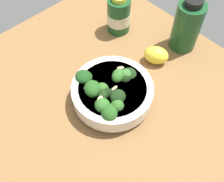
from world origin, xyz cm
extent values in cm
cube|color=brown|center=(0.00, 0.00, -2.16)|extent=(71.46, 71.46, 4.31)
cylinder|color=silver|center=(4.72, -0.13, 0.68)|extent=(10.91, 10.91, 1.37)
cylinder|color=silver|center=(4.72, -0.13, 3.42)|extent=(19.84, 19.84, 4.11)
cylinder|color=beige|center=(4.72, -0.13, 5.08)|extent=(16.45, 16.45, 0.80)
cylinder|color=#2F662B|center=(7.89, -1.27, 4.74)|extent=(1.57, 1.75, 1.44)
ellipsoid|color=black|center=(7.89, -1.27, 6.33)|extent=(4.87, 4.54, 3.89)
cylinder|color=#3C7A32|center=(-2.34, -2.92, 3.37)|extent=(1.74, 1.92, 1.92)
ellipsoid|color=#194216|center=(-2.34, -2.92, 5.29)|extent=(5.59, 5.92, 4.28)
cylinder|color=#3C7A32|center=(3.36, -2.09, 3.78)|extent=(1.50, 1.61, 1.61)
ellipsoid|color=#2D6023|center=(3.36, -2.09, 5.50)|extent=(4.25, 4.14, 3.14)
cylinder|color=#2F662B|center=(6.92, -5.19, 4.15)|extent=(1.67, 1.65, 1.58)
ellipsoid|color=#2D6023|center=(6.92, -5.19, 5.73)|extent=(5.58, 5.91, 4.93)
cylinder|color=#2F662B|center=(9.23, -5.23, 3.75)|extent=(1.81, 1.73, 1.50)
ellipsoid|color=#23511C|center=(9.23, -5.23, 5.49)|extent=(5.87, 5.81, 3.82)
cylinder|color=#589D47|center=(4.60, 5.87, 3.51)|extent=(1.36, 1.44, 1.85)
ellipsoid|color=black|center=(4.60, 5.87, 5.26)|extent=(5.21, 4.88, 3.06)
cylinder|color=#2F662B|center=(5.02, -3.26, 4.53)|extent=(1.39, 1.26, 1.68)
ellipsoid|color=black|center=(5.02, -3.26, 6.03)|extent=(3.92, 4.10, 2.87)
cylinder|color=#3C7A32|center=(2.18, -3.94, 4.07)|extent=(2.24, 2.02, 1.73)
ellipsoid|color=#23511C|center=(2.18, -3.94, 5.98)|extent=(6.70, 6.60, 5.03)
cylinder|color=#2F662B|center=(5.26, -2.10, 4.36)|extent=(1.08, 1.25, 1.31)
ellipsoid|color=black|center=(5.26, -2.10, 5.70)|extent=(3.92, 3.77, 2.42)
cylinder|color=#589D47|center=(4.19, 5.00, 4.06)|extent=(1.23, 1.22, 1.35)
ellipsoid|color=#386B2B|center=(4.19, 5.00, 5.57)|extent=(4.18, 4.47, 3.25)
cylinder|color=#2F662B|center=(9.22, -2.73, 3.86)|extent=(1.56, 1.62, 1.73)
ellipsoid|color=#2D6023|center=(9.22, -2.73, 5.55)|extent=(4.42, 4.33, 3.35)
cylinder|color=#589D47|center=(5.08, 4.14, 4.01)|extent=(1.14, 1.14, 1.26)
ellipsoid|color=black|center=(5.08, 4.14, 5.18)|extent=(3.37, 3.54, 3.57)
cylinder|color=#3C7A32|center=(3.28, 3.25, 3.89)|extent=(1.71, 1.86, 1.87)
ellipsoid|color=#2D6023|center=(3.28, 3.25, 5.68)|extent=(5.08, 4.84, 4.14)
ellipsoid|color=#DBBC84|center=(2.14, 5.17, 6.12)|extent=(2.02, 1.95, 0.81)
ellipsoid|color=#DBBC84|center=(5.73, -4.74, 6.82)|extent=(1.51, 2.03, 0.50)
ellipsoid|color=#DBBC84|center=(5.38, 0.42, 5.81)|extent=(1.09, 1.83, 0.78)
ellipsoid|color=#DBBC84|center=(1.00, -4.65, 5.79)|extent=(1.78, 2.08, 0.68)
ellipsoid|color=yellow|center=(3.64, 17.43, 2.56)|extent=(8.18, 7.47, 5.11)
cylinder|color=#194723|center=(4.64, 27.90, 7.05)|extent=(7.58, 7.58, 14.09)
cylinder|color=black|center=(4.64, 27.90, 14.98)|extent=(4.72, 4.72, 1.78)
cylinder|color=#194723|center=(-12.85, 19.02, 5.32)|extent=(6.74, 6.74, 10.65)
cylinder|color=beige|center=(-12.85, 19.02, 4.53)|extent=(6.88, 6.88, 3.62)
camera|label=1|loc=(31.15, -24.89, 57.47)|focal=42.82mm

